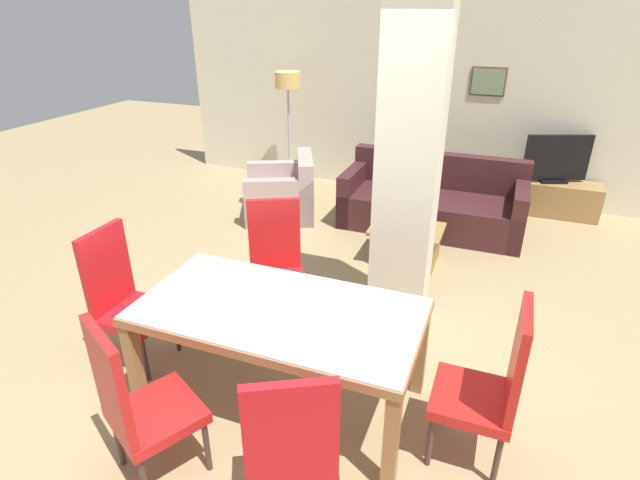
{
  "coord_description": "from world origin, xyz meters",
  "views": [
    {
      "loc": [
        1.23,
        -2.43,
        2.56
      ],
      "look_at": [
        0.0,
        0.74,
        0.91
      ],
      "focal_mm": 28.0,
      "sensor_mm": 36.0,
      "label": 1
    }
  ],
  "objects_px": {
    "dining_table": "(279,326)",
    "coffee_table": "(406,243)",
    "dining_chair_near_right": "(291,451)",
    "tv_screen": "(557,159)",
    "armchair": "(283,195)",
    "dining_chair_head_left": "(123,296)",
    "dining_chair_head_right": "(491,384)",
    "dining_chair_far_left": "(276,262)",
    "floor_lamp": "(288,90)",
    "dining_chair_near_left": "(137,403)",
    "sofa": "(432,204)",
    "tv_stand": "(548,198)",
    "bottle": "(404,215)"
  },
  "relations": [
    {
      "from": "dining_table",
      "to": "armchair",
      "type": "relative_size",
      "value": 1.61
    },
    {
      "from": "dining_table",
      "to": "sofa",
      "type": "distance_m",
      "value": 3.43
    },
    {
      "from": "dining_chair_far_left",
      "to": "dining_chair_near_left",
      "type": "height_order",
      "value": "same"
    },
    {
      "from": "dining_chair_head_right",
      "to": "dining_chair_far_left",
      "type": "bearing_deg",
      "value": 63.77
    },
    {
      "from": "floor_lamp",
      "to": "coffee_table",
      "type": "bearing_deg",
      "value": -39.5
    },
    {
      "from": "dining_chair_near_right",
      "to": "tv_screen",
      "type": "relative_size",
      "value": 1.39
    },
    {
      "from": "dining_chair_head_right",
      "to": "coffee_table",
      "type": "height_order",
      "value": "dining_chair_head_right"
    },
    {
      "from": "dining_chair_head_left",
      "to": "coffee_table",
      "type": "distance_m",
      "value": 2.91
    },
    {
      "from": "dining_chair_far_left",
      "to": "bottle",
      "type": "distance_m",
      "value": 1.76
    },
    {
      "from": "dining_chair_near_left",
      "to": "tv_screen",
      "type": "distance_m",
      "value": 5.68
    },
    {
      "from": "dining_chair_near_left",
      "to": "floor_lamp",
      "type": "bearing_deg",
      "value": 133.2
    },
    {
      "from": "dining_table",
      "to": "dining_chair_far_left",
      "type": "height_order",
      "value": "dining_chair_far_left"
    },
    {
      "from": "dining_chair_far_left",
      "to": "tv_stand",
      "type": "relative_size",
      "value": 0.89
    },
    {
      "from": "armchair",
      "to": "tv_stand",
      "type": "relative_size",
      "value": 0.94
    },
    {
      "from": "dining_chair_head_left",
      "to": "tv_screen",
      "type": "bearing_deg",
      "value": 144.48
    },
    {
      "from": "dining_chair_near_left",
      "to": "sofa",
      "type": "height_order",
      "value": "dining_chair_near_left"
    },
    {
      "from": "dining_chair_near_left",
      "to": "coffee_table",
      "type": "height_order",
      "value": "dining_chair_near_left"
    },
    {
      "from": "dining_chair_far_left",
      "to": "floor_lamp",
      "type": "height_order",
      "value": "floor_lamp"
    },
    {
      "from": "bottle",
      "to": "floor_lamp",
      "type": "bearing_deg",
      "value": 141.27
    },
    {
      "from": "dining_chair_head_left",
      "to": "armchair",
      "type": "height_order",
      "value": "dining_chair_head_left"
    },
    {
      "from": "dining_chair_near_right",
      "to": "dining_chair_near_left",
      "type": "height_order",
      "value": "same"
    },
    {
      "from": "dining_chair_head_left",
      "to": "armchair",
      "type": "xyz_separation_m",
      "value": [
        -0.11,
        3.04,
        -0.28
      ]
    },
    {
      "from": "dining_chair_head_left",
      "to": "dining_chair_near_left",
      "type": "bearing_deg",
      "value": 44.13
    },
    {
      "from": "dining_chair_near_right",
      "to": "dining_chair_head_right",
      "type": "relative_size",
      "value": 1.0
    },
    {
      "from": "dining_chair_far_left",
      "to": "dining_chair_head_right",
      "type": "distance_m",
      "value": 2.01
    },
    {
      "from": "dining_chair_near_left",
      "to": "bottle",
      "type": "bearing_deg",
      "value": 105.56
    },
    {
      "from": "dining_chair_far_left",
      "to": "tv_stand",
      "type": "height_order",
      "value": "dining_chair_far_left"
    },
    {
      "from": "dining_chair_head_right",
      "to": "armchair",
      "type": "distance_m",
      "value": 4.11
    },
    {
      "from": "dining_table",
      "to": "coffee_table",
      "type": "distance_m",
      "value": 2.44
    },
    {
      "from": "dining_table",
      "to": "dining_chair_head_right",
      "type": "bearing_deg",
      "value": 0.0
    },
    {
      "from": "dining_chair_head_left",
      "to": "bottle",
      "type": "xyz_separation_m",
      "value": [
        1.58,
        2.48,
        -0.08
      ]
    },
    {
      "from": "dining_chair_head_left",
      "to": "coffee_table",
      "type": "height_order",
      "value": "dining_chair_head_left"
    },
    {
      "from": "dining_table",
      "to": "coffee_table",
      "type": "relative_size",
      "value": 2.47
    },
    {
      "from": "dining_table",
      "to": "armchair",
      "type": "bearing_deg",
      "value": 114.83
    },
    {
      "from": "coffee_table",
      "to": "floor_lamp",
      "type": "relative_size",
      "value": 0.45
    },
    {
      "from": "coffee_table",
      "to": "tv_screen",
      "type": "relative_size",
      "value": 0.96
    },
    {
      "from": "armchair",
      "to": "bottle",
      "type": "distance_m",
      "value": 1.79
    },
    {
      "from": "dining_chair_near_left",
      "to": "coffee_table",
      "type": "bearing_deg",
      "value": 104.07
    },
    {
      "from": "dining_chair_far_left",
      "to": "coffee_table",
      "type": "xyz_separation_m",
      "value": [
        0.81,
        1.49,
        -0.36
      ]
    },
    {
      "from": "dining_chair_near_right",
      "to": "armchair",
      "type": "height_order",
      "value": "dining_chair_near_right"
    },
    {
      "from": "dining_chair_near_left",
      "to": "sofa",
      "type": "relative_size",
      "value": 0.51
    },
    {
      "from": "bottle",
      "to": "floor_lamp",
      "type": "relative_size",
      "value": 0.14
    },
    {
      "from": "dining_chair_head_right",
      "to": "coffee_table",
      "type": "xyz_separation_m",
      "value": [
        -0.99,
        2.38,
        -0.36
      ]
    },
    {
      "from": "dining_chair_near_left",
      "to": "armchair",
      "type": "xyz_separation_m",
      "value": [
        -0.95,
        3.9,
        -0.28
      ]
    },
    {
      "from": "tv_stand",
      "to": "dining_table",
      "type": "bearing_deg",
      "value": -112.62
    },
    {
      "from": "dining_table",
      "to": "dining_chair_near_right",
      "type": "bearing_deg",
      "value": -61.54
    },
    {
      "from": "dining_chair_head_right",
      "to": "bottle",
      "type": "distance_m",
      "value": 2.7
    },
    {
      "from": "dining_chair_far_left",
      "to": "armchair",
      "type": "height_order",
      "value": "dining_chair_far_left"
    },
    {
      "from": "armchair",
      "to": "dining_chair_near_right",
      "type": "bearing_deg",
      "value": -178.87
    },
    {
      "from": "armchair",
      "to": "dining_table",
      "type": "bearing_deg",
      "value": -179.68
    }
  ]
}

